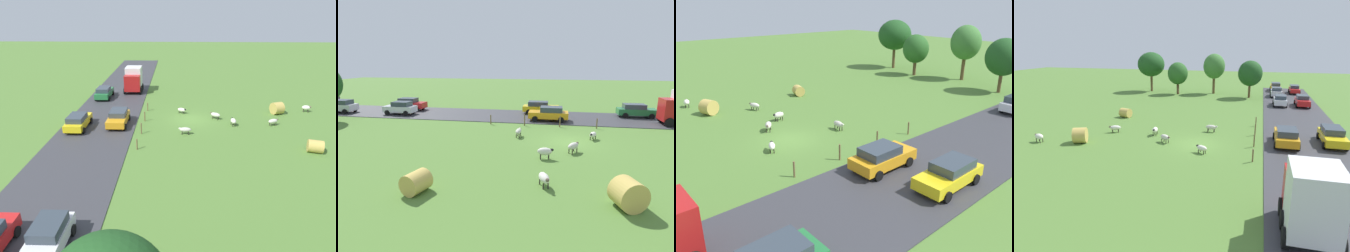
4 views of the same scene
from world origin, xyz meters
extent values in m
plane|color=#517A33|center=(0.00, 0.00, 0.00)|extent=(160.00, 160.00, 0.00)
cube|color=#38383D|center=(10.13, 0.00, 0.03)|extent=(8.00, 80.00, 0.06)
ellipsoid|color=silver|center=(-8.94, 1.64, 0.51)|extent=(1.23, 0.87, 0.49)
ellipsoid|color=brown|center=(-9.44, 1.44, 0.62)|extent=(0.31, 0.26, 0.20)
cylinder|color=#2D2823|center=(-9.18, 1.40, 0.17)|extent=(0.07, 0.07, 0.33)
cylinder|color=#2D2823|center=(-9.28, 1.65, 0.17)|extent=(0.07, 0.07, 0.33)
cylinder|color=#2D2823|center=(-8.61, 1.62, 0.17)|extent=(0.07, 0.07, 0.33)
cylinder|color=#2D2823|center=(-8.70, 1.87, 0.17)|extent=(0.07, 0.07, 0.33)
ellipsoid|color=beige|center=(0.76, 4.36, 0.52)|extent=(1.22, 0.55, 0.48)
ellipsoid|color=silver|center=(1.33, 4.33, 0.63)|extent=(0.27, 0.20, 0.20)
cylinder|color=#2D2823|center=(1.10, 4.48, 0.17)|extent=(0.07, 0.07, 0.34)
cylinder|color=#2D2823|center=(1.08, 4.21, 0.17)|extent=(0.07, 0.07, 0.34)
cylinder|color=#2D2823|center=(0.44, 4.52, 0.17)|extent=(0.07, 0.07, 0.34)
cylinder|color=#2D2823|center=(0.43, 4.25, 0.17)|extent=(0.07, 0.07, 0.34)
ellipsoid|color=silver|center=(-4.58, 1.79, 0.56)|extent=(0.66, 1.09, 0.54)
ellipsoid|color=black|center=(-4.52, 1.30, 0.68)|extent=(0.21, 0.28, 0.20)
cylinder|color=#2D2823|center=(-4.40, 1.53, 0.18)|extent=(0.07, 0.07, 0.36)
cylinder|color=#2D2823|center=(-4.69, 1.49, 0.18)|extent=(0.07, 0.07, 0.36)
cylinder|color=#2D2823|center=(-4.46, 2.09, 0.18)|extent=(0.07, 0.07, 0.36)
cylinder|color=#2D2823|center=(-4.76, 2.06, 0.18)|extent=(0.07, 0.07, 0.36)
ellipsoid|color=silver|center=(1.05, -2.14, 0.46)|extent=(1.11, 0.88, 0.46)
ellipsoid|color=black|center=(0.63, -1.92, 0.57)|extent=(0.31, 0.28, 0.20)
cylinder|color=#2D2823|center=(0.75, -2.13, 0.15)|extent=(0.07, 0.07, 0.29)
cylinder|color=#2D2823|center=(0.86, -1.90, 0.15)|extent=(0.07, 0.07, 0.29)
cylinder|color=#2D2823|center=(1.24, -2.38, 0.15)|extent=(0.07, 0.07, 0.29)
cylinder|color=#2D2823|center=(1.36, -2.16, 0.15)|extent=(0.07, 0.07, 0.29)
ellipsoid|color=beige|center=(-2.85, -0.24, 0.53)|extent=(1.26, 1.09, 0.51)
ellipsoid|color=brown|center=(-2.39, -0.56, 0.64)|extent=(0.32, 0.30, 0.20)
cylinder|color=#2D2823|center=(-2.51, -0.31, 0.17)|extent=(0.07, 0.07, 0.34)
cylinder|color=#2D2823|center=(-2.67, -0.54, 0.17)|extent=(0.07, 0.07, 0.34)
cylinder|color=#2D2823|center=(-3.04, 0.06, 0.17)|extent=(0.07, 0.07, 0.34)
cylinder|color=#2D2823|center=(-3.20, -0.17, 0.17)|extent=(0.07, 0.07, 0.34)
cylinder|color=tan|center=(-10.83, 8.13, 0.57)|extent=(1.55, 1.45, 1.15)
cylinder|color=tan|center=(-10.54, -2.29, 0.73)|extent=(1.61, 1.77, 1.45)
cylinder|color=brown|center=(5.28, -3.01, 0.53)|extent=(0.12, 0.12, 1.05)
cylinder|color=brown|center=(5.28, 0.66, 0.58)|extent=(0.12, 0.12, 1.15)
cylinder|color=brown|center=(5.28, 4.33, 0.60)|extent=(0.12, 0.12, 1.20)
cylinder|color=brown|center=(5.28, 8.01, 0.52)|extent=(0.12, 0.12, 1.05)
cube|color=#B21919|center=(8.17, -10.42, 1.69)|extent=(2.30, 1.20, 2.30)
cylinder|color=black|center=(7.02, -10.42, 0.54)|extent=(0.30, 0.96, 0.96)
cylinder|color=black|center=(9.32, -10.42, 0.54)|extent=(0.30, 0.96, 0.96)
cylinder|color=black|center=(9.32, -11.69, 0.54)|extent=(0.30, 0.96, 0.96)
cylinder|color=black|center=(12.57, 32.11, 0.38)|extent=(0.22, 0.64, 0.64)
cube|color=silver|center=(8.49, 20.62, 0.76)|extent=(1.78, 3.88, 0.75)
cube|color=#333D47|center=(8.49, 20.32, 1.41)|extent=(1.56, 2.13, 0.56)
cylinder|color=black|center=(7.60, 21.88, 0.38)|extent=(0.22, 0.64, 0.64)
cylinder|color=black|center=(9.38, 21.88, 0.38)|extent=(0.22, 0.64, 0.64)
cylinder|color=black|center=(7.60, 19.36, 0.38)|extent=(0.22, 0.64, 0.64)
cylinder|color=black|center=(9.38, 19.36, 0.38)|extent=(0.22, 0.64, 0.64)
cube|color=orange|center=(8.08, 1.95, 0.73)|extent=(1.96, 4.42, 0.70)
cube|color=#333D47|center=(8.08, 1.62, 1.36)|extent=(1.72, 2.43, 0.56)
cylinder|color=black|center=(7.10, 3.39, 0.38)|extent=(0.22, 0.64, 0.64)
cylinder|color=black|center=(9.06, 3.39, 0.38)|extent=(0.22, 0.64, 0.64)
cylinder|color=black|center=(7.10, 0.52, 0.38)|extent=(0.22, 0.64, 0.64)
cylinder|color=black|center=(9.06, 0.52, 0.38)|extent=(0.22, 0.64, 0.64)
cube|color=#237238|center=(11.93, -8.49, 0.73)|extent=(1.86, 4.45, 0.71)
cube|color=#333D47|center=(11.93, -8.15, 1.37)|extent=(1.64, 2.45, 0.56)
cylinder|color=black|center=(12.87, -9.93, 0.38)|extent=(0.22, 0.64, 0.64)
cylinder|color=black|center=(11.00, -9.93, 0.38)|extent=(0.22, 0.64, 0.64)
cylinder|color=black|center=(12.87, -7.04, 0.38)|extent=(0.22, 0.64, 0.64)
cylinder|color=black|center=(11.00, -7.04, 0.38)|extent=(0.22, 0.64, 0.64)
cube|color=red|center=(11.67, 20.93, 0.76)|extent=(1.82, 4.12, 0.76)
cube|color=#333D47|center=(11.67, 21.24, 1.42)|extent=(1.60, 2.27, 0.56)
cylinder|color=black|center=(12.58, 19.59, 0.38)|extent=(0.22, 0.64, 0.64)
cylinder|color=black|center=(10.76, 19.59, 0.38)|extent=(0.22, 0.64, 0.64)
cylinder|color=black|center=(12.58, 22.27, 0.38)|extent=(0.22, 0.64, 0.64)
cylinder|color=black|center=(10.76, 22.27, 0.38)|extent=(0.22, 0.64, 0.64)
cube|color=silver|center=(8.29, 28.98, 0.78)|extent=(1.83, 3.92, 0.80)
cube|color=#333D47|center=(8.29, 28.69, 1.46)|extent=(1.61, 2.16, 0.56)
cylinder|color=black|center=(9.20, 30.26, 0.38)|extent=(0.22, 0.64, 0.64)
cylinder|color=black|center=(7.37, 27.71, 0.38)|extent=(0.22, 0.64, 0.64)
cylinder|color=black|center=(9.20, 27.71, 0.38)|extent=(0.22, 0.64, 0.64)
cube|color=yellow|center=(12.18, 3.04, 0.72)|extent=(1.87, 4.52, 0.69)
cube|color=#333D47|center=(12.18, 3.37, 1.35)|extent=(1.65, 2.48, 0.56)
cylinder|color=black|center=(13.11, 1.57, 0.38)|extent=(0.22, 0.64, 0.64)
cylinder|color=black|center=(11.24, 1.57, 0.38)|extent=(0.22, 0.64, 0.64)
cylinder|color=black|center=(13.11, 4.50, 0.38)|extent=(0.22, 0.64, 0.64)
cylinder|color=black|center=(11.24, 4.50, 0.38)|extent=(0.22, 0.64, 0.64)
camera|label=1|loc=(1.75, 33.27, 12.40)|focal=32.65mm
camera|label=2|loc=(-22.92, 1.18, 6.71)|focal=29.33mm
camera|label=3|loc=(21.32, -12.91, 10.18)|focal=36.28mm
camera|label=4|loc=(5.48, -25.41, 8.90)|focal=31.60mm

